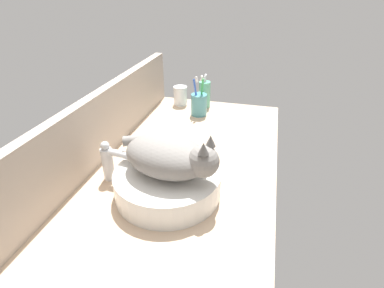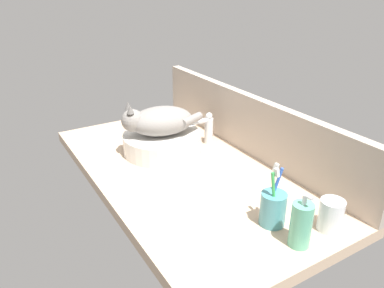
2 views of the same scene
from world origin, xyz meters
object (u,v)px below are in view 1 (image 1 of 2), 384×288
(cat, at_px, (169,156))
(toothbrush_cup, at_px, (199,104))
(faucet, at_px, (110,160))
(soap_dispenser, at_px, (205,94))
(water_glass, at_px, (180,97))
(sink_basin, at_px, (166,183))

(cat, bearing_deg, toothbrush_cup, 5.26)
(faucet, relative_size, soap_dispenser, 0.85)
(soap_dispenser, height_order, water_glass, soap_dispenser)
(sink_basin, xyz_separation_m, faucet, (0.02, 0.19, 0.03))
(cat, relative_size, faucet, 2.30)
(faucet, bearing_deg, water_glass, -2.44)
(soap_dispenser, bearing_deg, faucet, 167.37)
(faucet, distance_m, soap_dispenser, 0.70)
(sink_basin, relative_size, faucet, 2.31)
(toothbrush_cup, bearing_deg, sink_basin, -176.02)
(faucet, bearing_deg, cat, -97.16)
(cat, distance_m, water_glass, 0.73)
(faucet, distance_m, toothbrush_cup, 0.59)
(sink_basin, distance_m, cat, 0.10)
(cat, height_order, soap_dispenser, cat)
(sink_basin, bearing_deg, cat, -98.91)
(soap_dispenser, bearing_deg, sink_basin, -176.86)
(cat, height_order, water_glass, cat)
(toothbrush_cup, distance_m, water_glass, 0.16)
(sink_basin, height_order, cat, cat)
(sink_basin, height_order, toothbrush_cup, toothbrush_cup)
(sink_basin, height_order, faucet, faucet)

